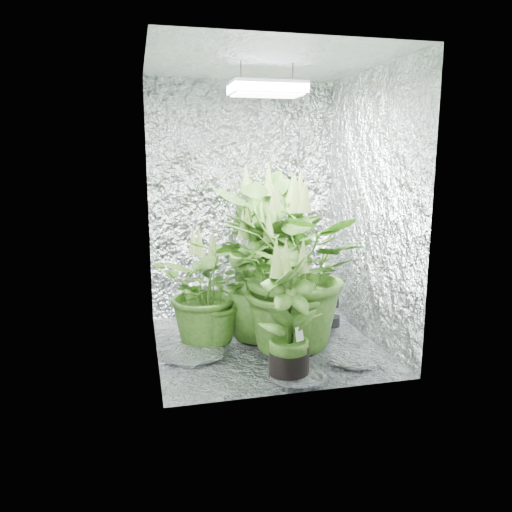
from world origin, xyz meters
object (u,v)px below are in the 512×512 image
object	(u,v)px
plant_b	(290,257)
circulation_fan	(328,308)
plant_a	(208,290)
plant_d	(257,280)
plant_c	(258,246)
plant_e	(293,270)
plant_f	(290,317)
grow_lamp	(267,89)

from	to	relation	value
plant_b	circulation_fan	world-z (taller)	plant_b
plant_a	plant_d	size ratio (longest dim) A/B	0.92
plant_c	plant_e	xyz separation A→B (m)	(0.05, -0.83, -0.03)
plant_b	plant_c	xyz separation A→B (m)	(-0.18, 0.34, 0.03)
plant_c	plant_d	bearing A→B (deg)	-104.16
plant_b	plant_d	distance (m)	0.40
plant_d	plant_f	bearing A→B (deg)	-86.94
plant_f	circulation_fan	distance (m)	1.09
plant_f	plant_c	bearing A→B (deg)	85.45
plant_f	plant_a	bearing A→B (deg)	120.67
plant_b	circulation_fan	xyz separation A→B (m)	(0.32, -0.03, -0.44)
grow_lamp	circulation_fan	distance (m)	1.79
plant_e	plant_f	xyz separation A→B (m)	(-0.15, -0.41, -0.20)
grow_lamp	plant_e	xyz separation A→B (m)	(0.14, -0.19, -1.22)
plant_a	plant_b	xyz separation A→B (m)	(0.69, 0.21, 0.18)
plant_c	plant_f	xyz separation A→B (m)	(-0.10, -1.23, -0.22)
plant_e	plant_a	bearing A→B (deg)	152.97
plant_d	circulation_fan	distance (m)	0.73
plant_c	plant_d	distance (m)	0.58
plant_b	plant_e	bearing A→B (deg)	-105.32
grow_lamp	plant_c	distance (m)	1.36
circulation_fan	plant_f	bearing A→B (deg)	-112.19
plant_b	plant_f	xyz separation A→B (m)	(-0.28, -0.90, -0.19)
plant_f	grow_lamp	bearing A→B (deg)	89.48
plant_a	plant_b	size ratio (longest dim) A/B	0.75
plant_c	plant_e	distance (m)	0.83
plant_d	plant_b	bearing A→B (deg)	31.88
circulation_fan	plant_a	bearing A→B (deg)	-157.46
plant_d	plant_f	size ratio (longest dim) A/B	1.15
plant_c	plant_d	world-z (taller)	plant_c
grow_lamp	plant_f	bearing A→B (deg)	-90.52
plant_b	plant_e	world-z (taller)	plant_b
plant_a	plant_d	xyz separation A→B (m)	(0.37, 0.01, 0.05)
plant_f	circulation_fan	xyz separation A→B (m)	(0.60, 0.87, -0.25)
plant_d	circulation_fan	xyz separation A→B (m)	(0.64, 0.17, -0.32)
plant_a	plant_d	bearing A→B (deg)	1.13
plant_a	plant_e	xyz separation A→B (m)	(0.56, -0.28, 0.18)
grow_lamp	plant_f	xyz separation A→B (m)	(-0.01, -0.60, -1.42)
plant_a	plant_e	distance (m)	0.65
plant_e	plant_c	bearing A→B (deg)	93.41
plant_b	plant_e	distance (m)	0.51
plant_d	plant_e	distance (m)	0.37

